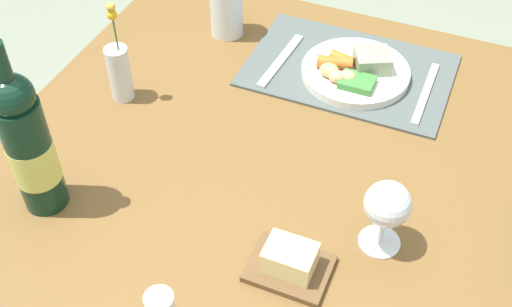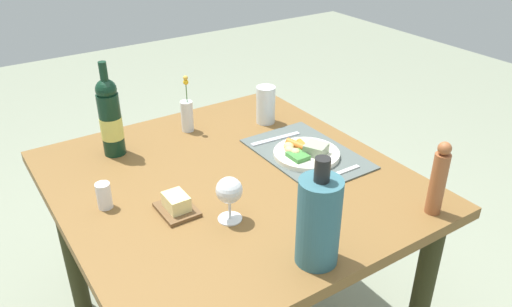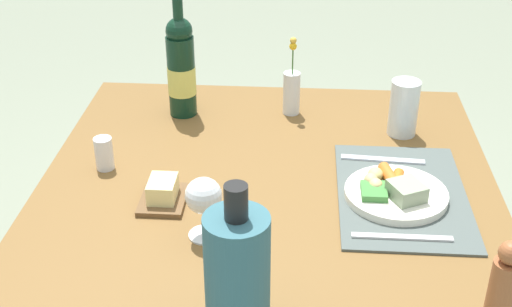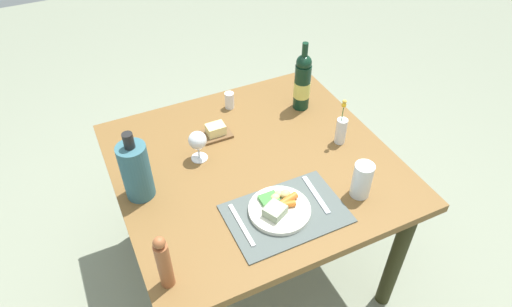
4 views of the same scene
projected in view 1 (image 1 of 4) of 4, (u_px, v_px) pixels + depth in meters
The scene contains 10 objects.
dining_table at pixel (290, 198), 1.28m from camera, with size 1.12×1.07×0.74m.
placemat at pixel (349, 70), 1.40m from camera, with size 0.43×0.29×0.01m, color #4E5855.
dinner_plate at pixel (355, 70), 1.37m from camera, with size 0.23×0.23×0.05m.
fork at pixel (426, 93), 1.34m from camera, with size 0.02×0.21×0.01m, color silver.
knife at pixel (281, 60), 1.41m from camera, with size 0.02×0.20×0.01m, color silver.
flower_vase at pixel (119, 70), 1.29m from camera, with size 0.05×0.05×0.22m.
wine_bottle at pixel (29, 145), 1.04m from camera, with size 0.08×0.08×0.34m.
butter_dish at pixel (290, 262), 1.02m from camera, with size 0.13×0.10×0.06m.
water_tumbler at pixel (227, 8), 1.46m from camera, with size 0.08×0.08×0.15m.
wine_glass at pixel (387, 206), 1.01m from camera, with size 0.08×0.08×0.14m.
Camera 1 is at (-0.26, 0.80, 1.60)m, focal length 45.27 mm.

